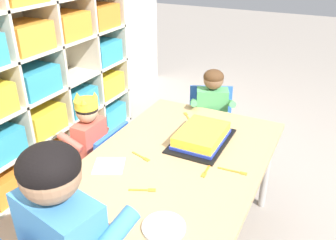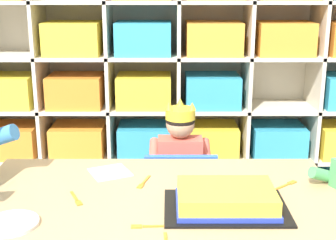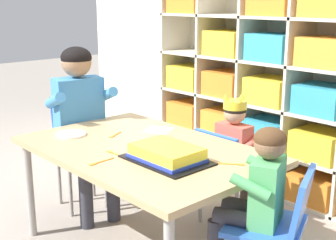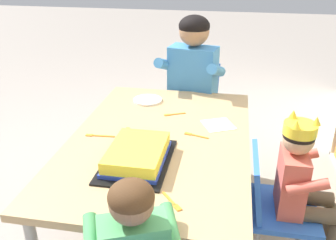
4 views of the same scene
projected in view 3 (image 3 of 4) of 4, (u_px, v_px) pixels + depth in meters
The scene contains 17 objects.
classroom_back_wall at pixel (310, 3), 3.24m from camera, with size 5.12×0.10×2.68m, color silver.
storage_cubby_shelf at pixel (301, 96), 3.16m from camera, with size 2.44×0.35×1.56m.
activity_table at pixel (144, 156), 2.45m from camera, with size 1.32×0.86×0.61m.
classroom_chair_blue at pixel (226, 170), 2.79m from camera, with size 0.35×0.32×0.62m.
child_with_crown at pixel (238, 144), 2.82m from camera, with size 0.29×0.31×0.82m.
classroom_chair_adult_side at pixel (78, 139), 3.09m from camera, with size 0.36×0.36×0.74m.
adult_helper_seated at pixel (82, 112), 2.94m from camera, with size 0.46×0.45×1.08m.
classroom_chair_guest_side at pixel (277, 226), 1.98m from camera, with size 0.43×0.42×0.68m.
guest_at_table_side at pixel (255, 194), 1.99m from camera, with size 0.35×0.34×0.86m.
birthday_cake_on_tray at pixel (167, 154), 2.23m from camera, with size 0.41×0.28×0.08m.
paper_plate_stack at pixel (71, 134), 2.65m from camera, with size 0.17×0.17×0.01m, color white.
paper_napkin_square at pixel (158, 130), 2.75m from camera, with size 0.15×0.15×0.00m, color white.
fork_near_child_seat at pixel (115, 135), 2.65m from camera, with size 0.07×0.12×0.00m.
fork_scattered_mid_table at pixel (114, 153), 2.33m from camera, with size 0.13×0.02×0.00m.
fork_beside_plate_stack at pixel (100, 162), 2.21m from camera, with size 0.02×0.15×0.00m.
fork_at_table_front_edge at pixel (161, 139), 2.58m from camera, with size 0.05×0.12×0.00m.
fork_near_cake_tray at pixel (234, 164), 2.18m from camera, with size 0.10×0.09×0.00m.
Camera 3 is at (1.79, -1.47, 1.37)m, focal length 49.67 mm.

